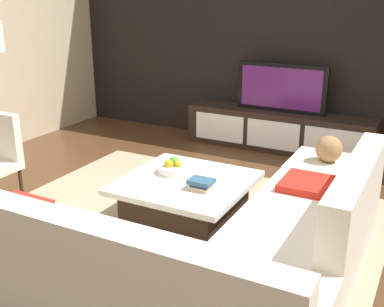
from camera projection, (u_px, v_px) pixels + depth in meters
The scene contains 11 objects.
ground_plane at pixel (190, 226), 4.18m from camera, with size 14.00×14.00×0.00m, color #4C301C.
feature_wall_back at pixel (292, 36), 5.98m from camera, with size 6.40×0.12×2.80m, color black.
area_rug at pixel (180, 223), 4.22m from camera, with size 3.36×2.72×0.01m, color tan.
media_console at pixel (279, 130), 6.10m from camera, with size 2.37×0.47×0.50m.
television at pixel (281, 88), 5.92m from camera, with size 1.13×0.06×0.60m.
sectional_couch at pixel (200, 258), 3.13m from camera, with size 2.48×2.42×0.85m.
coffee_table at pixel (186, 198), 4.24m from camera, with size 1.08×1.07×0.38m.
ottoman at pixel (326, 181), 4.64m from camera, with size 0.70×0.70×0.40m, color beige.
fruit_bowl at pixel (173, 168), 4.33m from camera, with size 0.28×0.28×0.14m.
decorative_ball at pixel (329, 149), 4.53m from camera, with size 0.25×0.25×0.25m, color #997247.
book_stack at pixel (201, 184), 3.97m from camera, with size 0.20×0.15×0.09m.
Camera 1 is at (1.76, -3.30, 1.97)m, focal length 44.72 mm.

